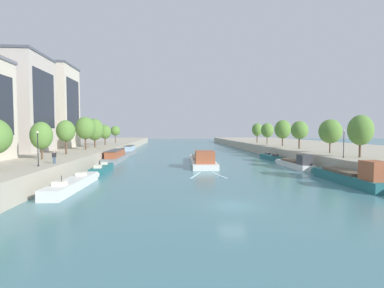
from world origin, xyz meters
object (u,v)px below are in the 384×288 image
Objects in this scene: moored_boat_left_end at (130,151)px; moored_boat_right_near at (352,177)px; moored_boat_right_lone at (295,163)px; tree_left_nearest at (41,136)px; tree_right_distant at (299,130)px; tree_right_past_mid at (283,129)px; tree_right_second at (257,130)px; tree_left_third at (105,132)px; tree_right_third at (360,130)px; moored_boat_left_downstream at (116,156)px; tree_left_second at (66,131)px; tree_left_past_mid at (85,128)px; moored_boat_right_gap_after at (271,157)px; barge_midriver at (202,160)px; moored_boat_left_lone at (73,184)px; tree_left_distant at (115,131)px; tree_right_by_lamp at (330,131)px; moored_boat_left_midway at (102,169)px; tree_right_midway at (267,130)px; lamppost_right_bank at (344,142)px; tree_left_midway at (95,130)px; person_on_quay at (54,157)px; lamppost_left_bank at (38,147)px.

moored_boat_left_end is 58.90m from moored_boat_right_near.
tree_left_nearest reaches higher than moored_boat_right_lone.
tree_right_distant is (42.90, -16.64, 5.96)m from moored_boat_left_end.
tree_right_second is (-0.64, 21.01, -0.07)m from tree_right_past_mid.
tree_right_second reaches higher than tree_left_third.
tree_right_third is (50.72, -41.44, 0.52)m from tree_left_third.
moored_boat_right_near is at bearing -96.50° from tree_right_second.
moored_boat_left_downstream is 54.61m from tree_right_second.
tree_left_past_mid reaches higher than tree_left_second.
moored_boat_right_gap_after is 45.39m from tree_left_second.
tree_right_second reaches higher than moored_boat_right_near.
moored_boat_left_lone is at bearing -129.09° from barge_midriver.
tree_left_distant is (-42.56, 46.57, 5.99)m from moored_boat_right_lone.
moored_boat_right_near is 1.12× the size of moored_boat_right_lone.
moored_boat_right_near is 44.52m from tree_left_nearest.
moored_boat_right_lone is 10.04m from tree_right_by_lamp.
moored_boat_left_midway is 1.45× the size of tree_right_third.
moored_boat_left_downstream is at bearing -70.68° from tree_left_third.
moored_boat_left_midway is 38.31m from tree_left_third.
tree_left_distant is at bearing 101.62° from moored_boat_left_downstream.
moored_boat_right_near is 2.26× the size of tree_left_second.
moored_boat_right_gap_after is at bearing -0.11° from tree_left_past_mid.
lamppost_right_bank is (-2.31, -42.44, -1.94)m from tree_right_midway.
moored_boat_left_end is at bearing -160.36° from tree_right_second.
lamppost_right_bank is at bearing -108.92° from tree_right_by_lamp.
tree_right_midway is at bearing -12.85° from tree_left_distant.
moored_boat_left_midway is at bearing 173.94° from tree_right_third.
tree_left_midway is (-7.94, -7.39, 6.12)m from moored_boat_left_end.
tree_left_third is 0.92× the size of tree_right_by_lamp.
tree_right_by_lamp is at bearing 71.08° from lamppost_right_bank.
tree_right_past_mid is at bearing -22.93° from tree_left_distant.
moored_boat_right_near reaches higher than moored_boat_right_gap_after.
tree_right_distant is (50.76, -19.95, 0.53)m from tree_left_third.
barge_midriver reaches higher than moored_boat_right_lone.
tree_left_distant is at bearing 97.00° from moored_boat_left_lone.
tree_right_distant reaches higher than person_on_quay.
tree_right_midway is at bearing 13.00° from tree_left_midway.
tree_left_past_mid is 8.93m from tree_left_midway.
tree_right_second is (-0.55, 44.35, 0.41)m from tree_right_by_lamp.
moored_boat_left_midway is at bearing -174.04° from tree_right_by_lamp.
tree_right_midway is at bearing -91.25° from tree_right_second.
tree_right_midway is (41.92, 51.32, 6.38)m from moored_boat_left_lone.
moored_boat_right_lone is 42.35m from lamppost_left_bank.
tree_right_distant reaches higher than tree_left_second.
moored_boat_left_end is 1.79× the size of tree_right_third.
tree_left_second is at bearing -164.56° from moored_boat_right_gap_after.
lamppost_left_bank is at bearing -160.70° from tree_right_by_lamp.
moored_boat_right_gap_after is at bearing 89.13° from moored_boat_right_near.
tree_right_midway is (-0.79, 33.38, 0.21)m from tree_right_by_lamp.
tree_left_distant reaches higher than moored_boat_left_lone.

